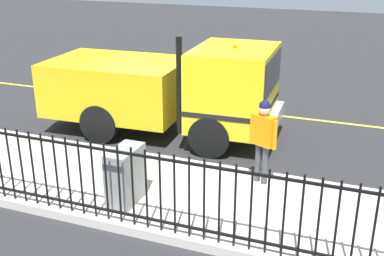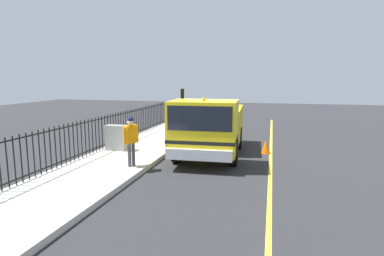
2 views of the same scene
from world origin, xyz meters
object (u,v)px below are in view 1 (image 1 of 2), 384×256
object	(u,v)px
worker_standing	(263,133)
work_truck	(176,86)
utility_cabinet	(126,176)
traffic_cone	(173,96)

from	to	relation	value
worker_standing	work_truck	bearing A→B (deg)	-13.58
worker_standing	utility_cabinet	bearing A→B (deg)	62.94
worker_standing	utility_cabinet	size ratio (longest dim) A/B	1.63
work_truck	traffic_cone	xyz separation A→B (m)	(-2.17, -1.01, -0.99)
utility_cabinet	traffic_cone	world-z (taller)	utility_cabinet
work_truck	worker_standing	size ratio (longest dim) A/B	3.54
worker_standing	traffic_cone	xyz separation A→B (m)	(-4.31, -3.69, -0.90)
work_truck	utility_cabinet	world-z (taller)	work_truck
worker_standing	utility_cabinet	xyz separation A→B (m)	(1.63, -2.09, -0.51)
work_truck	utility_cabinet	xyz separation A→B (m)	(3.76, 0.59, -0.60)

